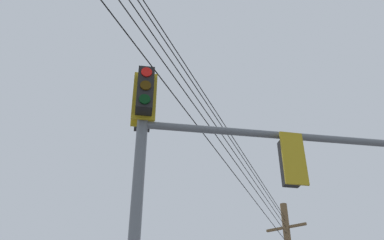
# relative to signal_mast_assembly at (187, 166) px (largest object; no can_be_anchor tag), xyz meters

# --- Properties ---
(signal_mast_assembly) EXTENTS (4.14, 4.04, 6.42)m
(signal_mast_assembly) POSITION_rel_signal_mast_assembly_xyz_m (0.00, 0.00, 0.00)
(signal_mast_assembly) COLOR slate
(signal_mast_assembly) RESTS_ON ground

